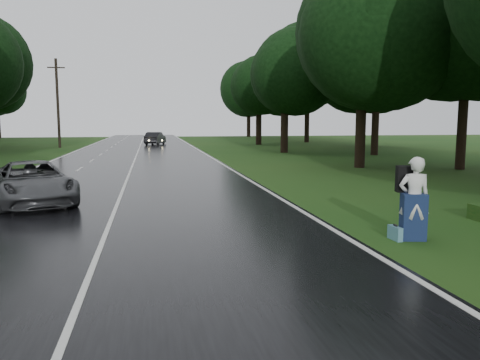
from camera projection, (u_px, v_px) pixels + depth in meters
name	position (u px, v px, depth m)	size (l,w,h in m)	color
ground	(90.00, 277.00, 8.62)	(160.00, 160.00, 0.00)	#214113
road	(131.00, 168.00, 28.10)	(12.00, 140.00, 0.04)	black
lane_center	(131.00, 168.00, 28.10)	(0.12, 140.00, 0.01)	silver
grey_car	(32.00, 182.00, 16.02)	(2.41, 5.22, 1.45)	#46484B
far_car	(155.00, 138.00, 56.17)	(1.61, 4.61, 1.52)	black
hitchhiker	(413.00, 202.00, 11.19)	(0.83, 0.78, 2.02)	silver
suitcase	(395.00, 233.00, 11.26)	(0.14, 0.47, 0.34)	teal
utility_pole_far	(60.00, 148.00, 50.49)	(1.80, 0.28, 9.47)	black
tree_right_d	(359.00, 167.00, 28.91)	(8.89, 8.89, 13.89)	black
tree_right_e	(284.00, 153.00, 42.69)	(8.27, 8.27, 12.92)	black
tree_right_f	(259.00, 145.00, 57.05)	(8.49, 8.49, 13.26)	black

